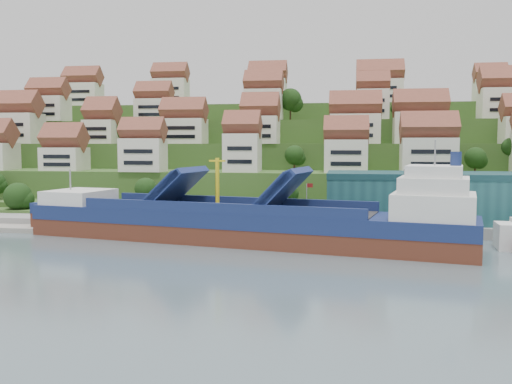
# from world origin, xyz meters

# --- Properties ---
(ground) EXTENTS (300.00, 300.00, 0.00)m
(ground) POSITION_xyz_m (0.00, 0.00, 0.00)
(ground) COLOR slate
(ground) RESTS_ON ground
(quay) EXTENTS (180.00, 14.00, 2.20)m
(quay) POSITION_xyz_m (20.00, 15.00, 1.10)
(quay) COLOR gray
(quay) RESTS_ON ground
(hillside) EXTENTS (260.00, 128.00, 31.00)m
(hillside) POSITION_xyz_m (0.00, 103.55, 10.66)
(hillside) COLOR #2D4C1E
(hillside) RESTS_ON ground
(hillside_village) EXTENTS (154.69, 64.84, 29.16)m
(hillside_village) POSITION_xyz_m (2.37, 60.43, 24.39)
(hillside_village) COLOR silver
(hillside_village) RESTS_ON ground
(hillside_trees) EXTENTS (142.04, 62.74, 32.42)m
(hillside_trees) POSITION_xyz_m (-11.68, 42.50, 15.76)
(hillside_trees) COLOR #1D3E14
(hillside_trees) RESTS_ON ground
(warehouse) EXTENTS (60.00, 15.00, 10.00)m
(warehouse) POSITION_xyz_m (52.00, 17.00, 7.20)
(warehouse) COLOR #21575B
(warehouse) RESTS_ON quay
(flagpole) EXTENTS (1.28, 0.16, 8.00)m
(flagpole) POSITION_xyz_m (18.11, 10.00, 6.88)
(flagpole) COLOR gray
(flagpole) RESTS_ON quay
(cargo_ship) EXTENTS (84.02, 28.92, 18.50)m
(cargo_ship) POSITION_xyz_m (8.66, -1.57, 3.48)
(cargo_ship) COLOR #59291B
(cargo_ship) RESTS_ON ground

